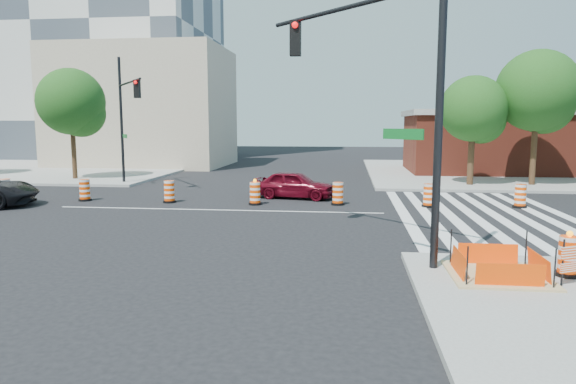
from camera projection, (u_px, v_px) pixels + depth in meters
The scene contains 22 objects.
ground at pixel (217, 210), 21.83m from camera, with size 120.00×120.00×0.00m, color black.
sidewalk_ne at pixel (520, 173), 37.46m from camera, with size 22.00×22.00×0.15m, color gray.
sidewalk_nw at pixel (57, 168), 41.62m from camera, with size 22.00×22.00×0.15m, color gray.
crosswalk_east at pixel (484, 215), 20.57m from camera, with size 6.75×13.50×0.01m.
lane_centerline at pixel (217, 210), 21.83m from camera, with size 14.00×0.12×0.01m, color silver.
excavation_pit at pixel (498, 273), 11.91m from camera, with size 2.20×2.20×0.90m.
brick_storefront at pixel (522, 142), 37.16m from camera, with size 16.50×8.50×4.60m.
beige_midrise at pixel (145, 108), 44.21m from camera, with size 14.00×10.00×10.00m, color tan.
red_coupe at pixel (295, 185), 25.17m from camera, with size 1.60×3.98×1.36m, color #5A0716.
signal_pole_se at pixel (383, 60), 13.36m from camera, with size 4.65×4.82×8.66m.
signal_pole_nw at pixel (126, 108), 29.13m from camera, with size 3.28×4.66×7.38m.
pit_drum at pixel (568, 257), 11.86m from camera, with size 0.55×0.55×1.08m.
tree_north_b at pixel (72, 106), 32.33m from camera, with size 4.17×4.17×7.09m.
tree_north_c at pixel (474, 113), 29.14m from camera, with size 3.78×3.73×6.35m.
tree_north_d at pixel (538, 95), 28.95m from camera, with size 4.57×4.57×7.77m.
median_drum_0 at pixel (6, 190), 24.52m from camera, with size 0.60×0.60×1.02m.
median_drum_1 at pixel (85, 191), 24.36m from camera, with size 0.60×0.60×1.02m.
median_drum_2 at pixel (169, 192), 23.81m from camera, with size 0.60×0.60×1.02m.
median_drum_3 at pixel (255, 194), 23.18m from camera, with size 0.60×0.60×1.18m.
median_drum_4 at pixel (338, 194), 23.14m from camera, with size 0.60×0.60×1.02m.
median_drum_5 at pixel (429, 196), 22.54m from camera, with size 0.60×0.60×1.02m.
median_drum_6 at pixel (520, 197), 22.37m from camera, with size 0.60×0.60×1.02m.
Camera 1 is at (5.50, -21.04, 3.68)m, focal length 32.00 mm.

